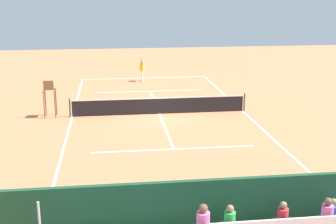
{
  "coord_description": "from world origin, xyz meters",
  "views": [
    {
      "loc": [
        2.74,
        25.23,
        7.08
      ],
      "look_at": [
        0.0,
        4.0,
        1.2
      ],
      "focal_mm": 48.24,
      "sensor_mm": 36.0,
      "label": 1
    }
  ],
  "objects_px": {
    "courtside_bench": "(292,209)",
    "tennis_ball_near": "(117,88)",
    "tennis_player": "(142,69)",
    "tennis_net": "(159,106)",
    "tennis_racket": "(137,82)",
    "umpire_chair": "(49,94)",
    "tennis_ball_far": "(170,88)"
  },
  "relations": [
    {
      "from": "tennis_player",
      "to": "tennis_racket",
      "type": "height_order",
      "value": "tennis_player"
    },
    {
      "from": "umpire_chair",
      "to": "tennis_player",
      "type": "distance_m",
      "value": 11.22
    },
    {
      "from": "tennis_racket",
      "to": "tennis_player",
      "type": "bearing_deg",
      "value": -166.05
    },
    {
      "from": "tennis_racket",
      "to": "umpire_chair",
      "type": "bearing_deg",
      "value": 59.8
    },
    {
      "from": "tennis_net",
      "to": "tennis_player",
      "type": "relative_size",
      "value": 5.35
    },
    {
      "from": "tennis_player",
      "to": "tennis_racket",
      "type": "bearing_deg",
      "value": 13.95
    },
    {
      "from": "tennis_ball_near",
      "to": "tennis_ball_far",
      "type": "distance_m",
      "value": 3.85
    },
    {
      "from": "tennis_net",
      "to": "courtside_bench",
      "type": "relative_size",
      "value": 5.72
    },
    {
      "from": "courtside_bench",
      "to": "tennis_ball_near",
      "type": "distance_m",
      "value": 21.02
    },
    {
      "from": "courtside_bench",
      "to": "tennis_racket",
      "type": "height_order",
      "value": "courtside_bench"
    },
    {
      "from": "umpire_chair",
      "to": "tennis_racket",
      "type": "xyz_separation_m",
      "value": [
        -5.48,
        -9.42,
        -1.3
      ]
    },
    {
      "from": "umpire_chair",
      "to": "tennis_net",
      "type": "bearing_deg",
      "value": 178.59
    },
    {
      "from": "tennis_player",
      "to": "tennis_ball_near",
      "type": "distance_m",
      "value": 3.37
    },
    {
      "from": "umpire_chair",
      "to": "courtside_bench",
      "type": "height_order",
      "value": "umpire_chair"
    },
    {
      "from": "tennis_racket",
      "to": "tennis_ball_far",
      "type": "relative_size",
      "value": 8.21
    },
    {
      "from": "tennis_net",
      "to": "tennis_player",
      "type": "height_order",
      "value": "tennis_player"
    },
    {
      "from": "courtside_bench",
      "to": "tennis_racket",
      "type": "bearing_deg",
      "value": -81.65
    },
    {
      "from": "tennis_net",
      "to": "tennis_racket",
      "type": "bearing_deg",
      "value": -85.71
    },
    {
      "from": "courtside_bench",
      "to": "tennis_ball_far",
      "type": "distance_m",
      "value": 20.26
    },
    {
      "from": "tennis_ball_far",
      "to": "umpire_chair",
      "type": "bearing_deg",
      "value": 41.21
    },
    {
      "from": "tennis_player",
      "to": "tennis_racket",
      "type": "relative_size",
      "value": 3.56
    },
    {
      "from": "tennis_racket",
      "to": "tennis_ball_near",
      "type": "height_order",
      "value": "tennis_ball_near"
    },
    {
      "from": "tennis_net",
      "to": "umpire_chair",
      "type": "height_order",
      "value": "umpire_chair"
    },
    {
      "from": "courtside_bench",
      "to": "tennis_ball_far",
      "type": "relative_size",
      "value": 27.27
    },
    {
      "from": "umpire_chair",
      "to": "tennis_ball_near",
      "type": "xyz_separation_m",
      "value": [
        -3.91,
        -7.0,
        -1.28
      ]
    },
    {
      "from": "tennis_player",
      "to": "tennis_ball_near",
      "type": "bearing_deg",
      "value": 51.56
    },
    {
      "from": "umpire_chair",
      "to": "tennis_racket",
      "type": "height_order",
      "value": "umpire_chair"
    },
    {
      "from": "umpire_chair",
      "to": "tennis_ball_near",
      "type": "relative_size",
      "value": 32.42
    },
    {
      "from": "tennis_ball_near",
      "to": "tennis_racket",
      "type": "bearing_deg",
      "value": -122.99
    },
    {
      "from": "tennis_player",
      "to": "umpire_chair",
      "type": "bearing_deg",
      "value": 58.15
    },
    {
      "from": "tennis_net",
      "to": "tennis_ball_far",
      "type": "bearing_deg",
      "value": -102.65
    },
    {
      "from": "umpire_chair",
      "to": "tennis_racket",
      "type": "distance_m",
      "value": 10.97
    }
  ]
}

